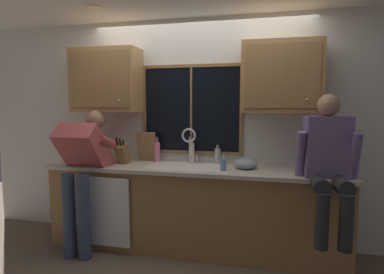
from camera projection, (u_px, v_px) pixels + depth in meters
The scene contains 24 objects.
back_wall at pixel (200, 131), 3.68m from camera, with size 5.53×0.12×2.55m, color silver.
ceiling_downlight_left at pixel (94, 7), 3.12m from camera, with size 0.14×0.14×0.01m, color #FFEAB2.
window_glass at pixel (191, 110), 3.60m from camera, with size 1.10×0.02×0.95m, color black.
window_frame_top at pixel (191, 66), 3.54m from camera, with size 1.17×0.02×0.04m, color brown.
window_frame_bottom at pixel (191, 152), 3.65m from camera, with size 1.17×0.02×0.04m, color brown.
window_frame_left at pixel (145, 109), 3.72m from camera, with size 0.04×0.02×0.95m, color brown.
window_frame_right at pixel (241, 110), 3.47m from camera, with size 0.04×0.02×0.95m, color brown.
window_mullion_center at pixel (191, 110), 3.59m from camera, with size 0.02×0.02×0.95m, color brown.
lower_cabinet_run at pixel (193, 210), 3.43m from camera, with size 3.13×0.58×0.88m, color olive.
countertop at pixel (192, 169), 3.36m from camera, with size 3.19×0.62×0.04m, color beige.
dishwasher_front at pixel (103, 212), 3.32m from camera, with size 0.60×0.02×0.74m, color white.
upper_cabinet_left at pixel (106, 80), 3.63m from camera, with size 0.79×0.36×0.72m.
upper_cabinet_right at pixel (281, 77), 3.19m from camera, with size 0.79×0.36×0.72m.
sink at pixel (185, 175), 3.40m from camera, with size 0.80×0.46×0.21m.
faucet at pixel (190, 141), 3.53m from camera, with size 0.18×0.09×0.40m.
person_standing at pixel (84, 165), 3.33m from camera, with size 0.53×0.71×1.52m.
person_sitting_on_counter at pixel (328, 159), 2.79m from camera, with size 0.54×0.62×1.26m.
knife_block at pixel (122, 154), 3.55m from camera, with size 0.12×0.18×0.32m.
cutting_board at pixel (147, 147), 3.69m from camera, with size 0.23×0.02×0.35m, color #997047.
mixing_bowl at pixel (246, 163), 3.27m from camera, with size 0.24×0.24×0.12m, color #8C99A8.
soap_dispenser at pixel (223, 164), 3.17m from camera, with size 0.06×0.07×0.17m.
bottle_green_glass at pixel (157, 151), 3.66m from camera, with size 0.07×0.07×0.29m.
bottle_tall_clear at pixel (192, 152), 3.55m from camera, with size 0.06×0.06×0.30m.
bottle_amber_small at pixel (218, 156), 3.53m from camera, with size 0.07×0.07×0.22m.
Camera 1 is at (0.75, -3.53, 1.59)m, focal length 29.43 mm.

